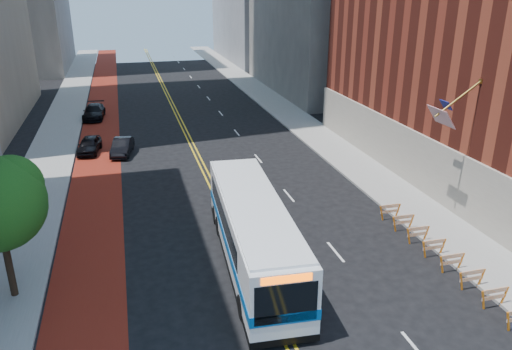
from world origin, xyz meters
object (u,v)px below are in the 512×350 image
object	(u,v)px
car_a	(89,145)
car_c	(94,112)
car_b	(122,147)
transit_bus	(253,231)

from	to	relation	value
car_a	car_c	size ratio (longest dim) A/B	0.80
car_a	car_b	bearing A→B (deg)	-14.69
car_a	car_c	distance (m)	12.06
transit_bus	car_c	xyz separation A→B (m)	(-8.97, 33.31, -1.16)
car_a	car_c	world-z (taller)	car_c
car_b	car_c	world-z (taller)	car_c
car_a	car_c	xyz separation A→B (m)	(0.00, 12.06, 0.04)
car_b	transit_bus	bearing A→B (deg)	-62.12
car_a	car_c	bearing A→B (deg)	98.88
transit_bus	car_c	bearing A→B (deg)	108.83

